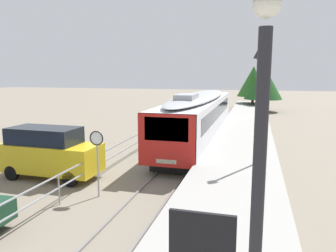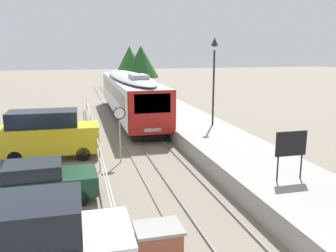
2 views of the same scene
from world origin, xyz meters
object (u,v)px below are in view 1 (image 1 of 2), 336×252
object	(u,v)px
platform_lamp_near_end	(261,130)
parked_van_yellow	(49,152)
platform_lamp_mid_platform	(257,84)
speed_limit_sign	(97,147)
platform_notice_board	(202,240)
commuter_train	(199,114)

from	to	relation	value
platform_lamp_near_end	parked_van_yellow	distance (m)	14.58
platform_lamp_near_end	platform_lamp_mid_platform	world-z (taller)	same
speed_limit_sign	parked_van_yellow	xyz separation A→B (m)	(-3.47, 1.66, -0.83)
platform_lamp_mid_platform	speed_limit_sign	size ratio (longest dim) A/B	1.91
platform_lamp_mid_platform	platform_notice_board	world-z (taller)	platform_lamp_mid_platform
platform_notice_board	speed_limit_sign	size ratio (longest dim) A/B	0.64
platform_notice_board	speed_limit_sign	distance (m)	8.28
platform_lamp_mid_platform	parked_van_yellow	xyz separation A→B (m)	(-9.70, -1.78, -3.33)
platform_lamp_near_end	speed_limit_sign	world-z (taller)	platform_lamp_near_end
platform_lamp_mid_platform	platform_notice_board	size ratio (longest dim) A/B	2.97
platform_lamp_near_end	parked_van_yellow	world-z (taller)	platform_lamp_near_end
commuter_train	speed_limit_sign	world-z (taller)	commuter_train
platform_lamp_mid_platform	platform_notice_board	xyz separation A→B (m)	(-0.87, -9.76, -2.44)
platform_lamp_near_end	platform_lamp_mid_platform	distance (m)	12.14
platform_lamp_near_end	platform_notice_board	world-z (taller)	platform_lamp_near_end
commuter_train	platform_lamp_mid_platform	size ratio (longest dim) A/B	3.39
platform_lamp_near_end	platform_notice_board	size ratio (longest dim) A/B	2.97
commuter_train	platform_notice_board	world-z (taller)	commuter_train
speed_limit_sign	parked_van_yellow	bearing A→B (deg)	154.37
platform_lamp_mid_platform	speed_limit_sign	bearing A→B (deg)	-151.09
commuter_train	platform_notice_board	size ratio (longest dim) A/B	10.08
platform_lamp_mid_platform	parked_van_yellow	world-z (taller)	platform_lamp_mid_platform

